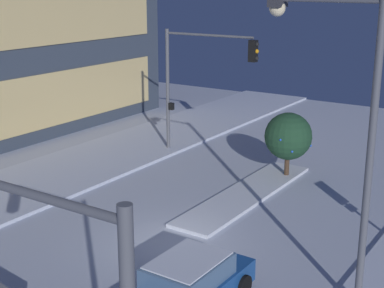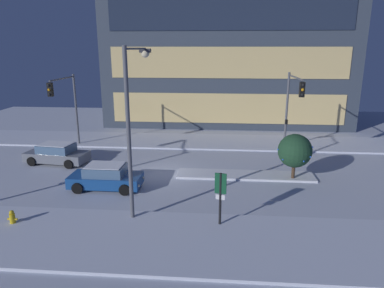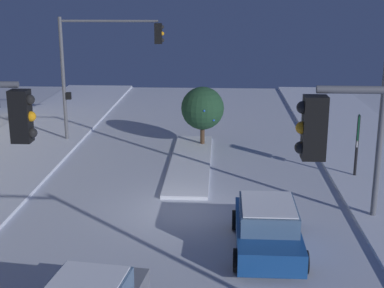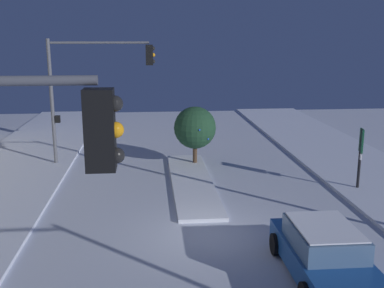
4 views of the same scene
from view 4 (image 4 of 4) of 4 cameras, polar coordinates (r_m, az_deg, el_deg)
The scene contains 6 objects.
ground at distance 15.43m, azimuth 2.12°, elevation -11.33°, with size 52.00×52.00×0.00m, color silver.
median_strip at distance 20.55m, azimuth -0.01°, elevation -4.76°, with size 9.00×1.80×0.14m, color silver.
car_near at distance 13.19m, azimuth 16.08°, elevation -12.93°, with size 4.37×2.10×1.49m.
traffic_light_corner_far_right at distance 23.37m, azimuth -12.48°, elevation 7.95°, with size 0.32×5.26×6.35m.
parking_info_sign at distance 20.44m, azimuth 20.31°, elevation -0.89°, with size 0.55×0.18×2.69m.
decorated_tree_median at distance 23.04m, azimuth 0.37°, elevation 2.04°, with size 2.19×2.13×3.03m.
Camera 4 is at (-13.92, 1.87, 6.40)m, focal length 42.66 mm.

